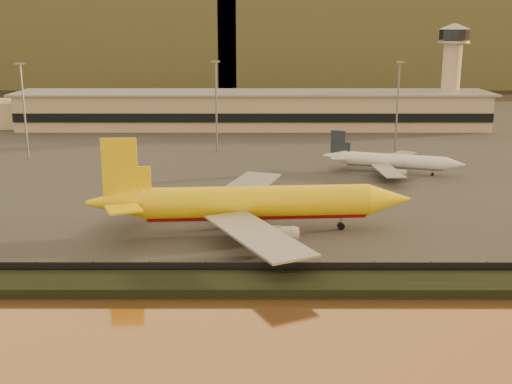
% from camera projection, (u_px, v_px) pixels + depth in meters
% --- Properties ---
extents(ground, '(900.00, 900.00, 0.00)m').
position_uv_depth(ground, '(249.00, 248.00, 104.20)').
color(ground, black).
rests_on(ground, ground).
extents(embankment, '(320.00, 7.00, 1.40)m').
position_uv_depth(embankment, '(247.00, 284.00, 87.57)').
color(embankment, black).
rests_on(embankment, ground).
extents(tarmac, '(320.00, 220.00, 0.20)m').
position_uv_depth(tarmac, '(253.00, 143.00, 196.11)').
color(tarmac, '#2D2D2D').
rests_on(tarmac, ground).
extents(perimeter_fence, '(300.00, 0.05, 2.20)m').
position_uv_depth(perimeter_fence, '(248.00, 270.00, 91.29)').
color(perimeter_fence, black).
rests_on(perimeter_fence, tarmac).
extents(terminal_building, '(202.00, 25.00, 12.60)m').
position_uv_depth(terminal_building, '(212.00, 110.00, 224.15)').
color(terminal_building, tan).
rests_on(terminal_building, tarmac).
extents(control_tower, '(11.20, 11.20, 35.50)m').
position_uv_depth(control_tower, '(452.00, 65.00, 225.44)').
color(control_tower, tan).
rests_on(control_tower, tarmac).
extents(apron_light_masts, '(152.20, 12.20, 25.40)m').
position_uv_depth(apron_light_masts, '(308.00, 99.00, 172.81)').
color(apron_light_masts, slate).
rests_on(apron_light_masts, tarmac).
extents(distant_hills, '(470.00, 160.00, 70.00)m').
position_uv_depth(distant_hills, '(224.00, 31.00, 425.36)').
color(distant_hills, brown).
rests_on(distant_hills, ground).
extents(dhl_cargo_jet, '(56.18, 54.89, 16.78)m').
position_uv_depth(dhl_cargo_jet, '(251.00, 204.00, 110.49)').
color(dhl_cargo_jet, yellow).
rests_on(dhl_cargo_jet, tarmac).
extents(white_narrowbody_jet, '(33.35, 31.73, 9.79)m').
position_uv_depth(white_narrowbody_jet, '(392.00, 161.00, 155.23)').
color(white_narrowbody_jet, silver).
rests_on(white_narrowbody_jet, tarmac).
extents(gse_vehicle_yellow, '(4.54, 2.34, 1.97)m').
position_uv_depth(gse_vehicle_yellow, '(255.00, 198.00, 129.30)').
color(gse_vehicle_yellow, yellow).
rests_on(gse_vehicle_yellow, tarmac).
extents(gse_vehicle_white, '(3.56, 1.64, 1.59)m').
position_uv_depth(gse_vehicle_white, '(159.00, 197.00, 131.30)').
color(gse_vehicle_white, silver).
rests_on(gse_vehicle_white, tarmac).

